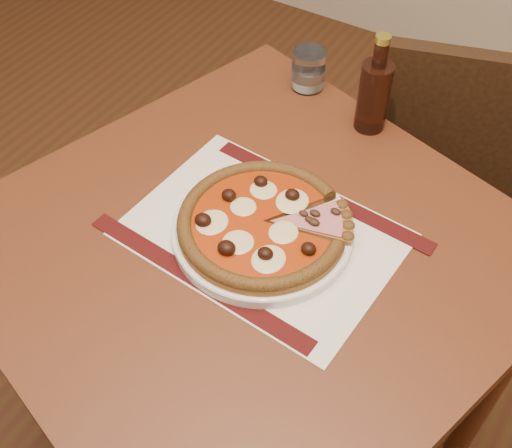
# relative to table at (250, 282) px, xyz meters

# --- Properties ---
(table) EXTENTS (1.00, 1.00, 0.75)m
(table) POSITION_rel_table_xyz_m (0.00, 0.00, 0.00)
(table) COLOR brown
(table) RESTS_ON ground
(chair_far) EXTENTS (0.50, 0.50, 0.85)m
(chair_far) POSITION_rel_table_xyz_m (0.15, 0.65, -0.16)
(chair_far) COLOR black
(chair_far) RESTS_ON ground
(placemat) EXTENTS (0.44, 0.33, 0.00)m
(placemat) POSITION_rel_table_xyz_m (0.01, 0.03, 0.10)
(placemat) COLOR white
(placemat) RESTS_ON table
(plate) EXTENTS (0.29, 0.29, 0.02)m
(plate) POSITION_rel_table_xyz_m (0.01, 0.03, 0.11)
(plate) COLOR white
(plate) RESTS_ON placemat
(pizza) EXTENTS (0.27, 0.27, 0.04)m
(pizza) POSITION_rel_table_xyz_m (0.01, 0.03, 0.13)
(pizza) COLOR olive
(pizza) RESTS_ON plate
(ham_slice) EXTENTS (0.13, 0.11, 0.02)m
(ham_slice) POSITION_rel_table_xyz_m (0.08, 0.09, 0.13)
(ham_slice) COLOR olive
(ham_slice) RESTS_ON plate
(water_glass) EXTENTS (0.07, 0.07, 0.08)m
(water_glass) POSITION_rel_table_xyz_m (-0.12, 0.41, 0.14)
(water_glass) COLOR white
(water_glass) RESTS_ON table
(bottle) EXTENTS (0.06, 0.06, 0.19)m
(bottle) POSITION_rel_table_xyz_m (0.04, 0.36, 0.18)
(bottle) COLOR #33150C
(bottle) RESTS_ON table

